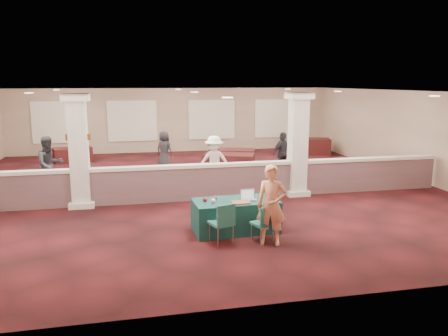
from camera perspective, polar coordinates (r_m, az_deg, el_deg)
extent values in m
plane|color=#421014|center=(14.73, -3.72, -2.62)|extent=(16.00, 16.00, 0.00)
cube|color=#87705D|center=(22.34, -6.71, 6.22)|extent=(16.00, 0.04, 3.20)
cube|color=#87705D|center=(6.76, 5.86, -5.33)|extent=(16.00, 0.04, 3.20)
cube|color=#87705D|center=(17.44, 23.27, 4.00)|extent=(0.04, 16.00, 3.20)
cube|color=white|center=(14.31, -3.88, 9.92)|extent=(16.00, 16.00, 0.02)
cube|color=brown|center=(13.18, -2.81, -2.04)|extent=(15.60, 0.20, 1.00)
cube|color=beige|center=(13.06, -2.84, 0.31)|extent=(15.60, 0.28, 0.10)
cube|color=beige|center=(12.90, -18.41, 2.09)|extent=(0.50, 0.50, 3.20)
cube|color=beige|center=(13.21, -18.00, -4.43)|extent=(0.70, 0.70, 0.16)
cube|color=beige|center=(12.76, -18.83, 8.75)|extent=(0.72, 0.72, 0.20)
cube|color=beige|center=(13.75, 9.60, 3.04)|extent=(0.50, 0.50, 3.20)
cube|color=beige|center=(14.05, 9.40, -3.11)|extent=(0.70, 0.70, 0.16)
cube|color=beige|center=(13.62, 9.81, 9.30)|extent=(0.72, 0.72, 0.20)
cylinder|color=brown|center=(12.88, -19.76, 3.79)|extent=(0.12, 0.12, 0.18)
cylinder|color=white|center=(12.88, -19.76, 3.79)|extent=(0.09, 0.09, 0.10)
cylinder|color=brown|center=(12.82, -17.28, 3.91)|extent=(0.12, 0.12, 0.18)
cylinder|color=white|center=(12.82, -17.28, 3.91)|extent=(0.09, 0.09, 0.10)
cube|color=#0E3534|center=(10.46, 1.52, -6.25)|extent=(2.03, 1.10, 0.76)
cube|color=#20585D|center=(9.84, 5.04, -7.24)|extent=(0.54, 0.54, 0.05)
cube|color=#20585D|center=(9.62, 5.75, -6.25)|extent=(0.39, 0.18, 0.40)
cylinder|color=gray|center=(9.68, 4.80, -8.92)|extent=(0.03, 0.03, 0.38)
cylinder|color=gray|center=(9.88, 6.44, -8.53)|extent=(0.03, 0.03, 0.38)
cylinder|color=gray|center=(9.94, 3.60, -8.35)|extent=(0.03, 0.03, 0.38)
cylinder|color=gray|center=(10.14, 5.22, -7.98)|extent=(0.03, 0.03, 0.38)
cube|color=#20585D|center=(9.70, -0.37, -7.21)|extent=(0.58, 0.58, 0.06)
cube|color=#20585D|center=(9.45, 0.27, -6.12)|extent=(0.44, 0.19, 0.44)
cylinder|color=gray|center=(9.53, -0.80, -9.09)|extent=(0.03, 0.03, 0.42)
cylinder|color=gray|center=(9.71, 1.19, -8.69)|extent=(0.03, 0.03, 0.42)
cylinder|color=gray|center=(9.85, -1.90, -8.41)|extent=(0.03, 0.03, 0.42)
cylinder|color=gray|center=(10.02, 0.04, -8.05)|extent=(0.03, 0.03, 0.42)
imported|color=#DB755F|center=(9.55, 6.21, -4.84)|extent=(0.75, 0.63, 1.77)
cube|color=black|center=(16.91, 0.63, 0.56)|extent=(2.13, 1.58, 0.78)
cube|color=black|center=(15.48, 5.31, -0.71)|extent=(1.67, 0.89, 0.66)
cube|color=black|center=(20.52, -19.15, 1.64)|extent=(1.76, 1.23, 0.65)
cube|color=black|center=(18.20, 1.02, 1.29)|extent=(2.07, 1.50, 0.76)
cube|color=black|center=(21.89, 11.15, 2.79)|extent=(2.12, 1.45, 0.78)
imported|color=black|center=(14.95, -21.82, 0.38)|extent=(1.00, 0.91, 1.83)
imported|color=beige|center=(14.65, -1.28, 0.82)|extent=(1.23, 0.88, 1.75)
imported|color=black|center=(16.84, 7.60, 1.89)|extent=(1.06, 0.87, 1.64)
imported|color=black|center=(18.14, -7.80, 2.39)|extent=(0.84, 0.80, 1.53)
cube|color=#BABABE|center=(10.39, 3.27, -4.14)|extent=(0.36, 0.26, 0.02)
cube|color=#BABABE|center=(10.47, 3.07, -3.31)|extent=(0.34, 0.03, 0.23)
cube|color=#ADBCD0|center=(10.47, 3.08, -3.41)|extent=(0.31, 0.02, 0.20)
cube|color=#C14D1E|center=(10.12, 2.23, -4.51)|extent=(0.43, 0.34, 0.03)
sphere|color=beige|center=(10.09, -1.43, -4.30)|extent=(0.11, 0.11, 0.11)
sphere|color=maroon|center=(10.21, -2.49, -4.16)|extent=(0.10, 0.10, 0.10)
sphere|color=#4D4C51|center=(10.33, -1.17, -3.95)|extent=(0.11, 0.11, 0.11)
cube|color=#AE1217|center=(10.29, 5.62, -4.34)|extent=(0.13, 0.04, 0.01)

